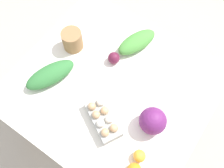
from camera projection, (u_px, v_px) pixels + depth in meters
ground_plane at (112, 122)px, 2.16m from camera, size 8.00×8.00×0.00m
dining_table at (112, 92)px, 1.56m from camera, size 1.13×1.04×0.76m
cabbage_purple at (153, 121)px, 1.30m from camera, size 0.15×0.15×0.15m
egg_carton at (103, 119)px, 1.34m from camera, size 0.28×0.22×0.09m
paper_bag at (72, 40)px, 1.53m from camera, size 0.12×0.12×0.13m
greens_bunch_dandelion at (137, 42)px, 1.55m from camera, size 0.20×0.30×0.09m
greens_bunch_scallion at (50, 75)px, 1.45m from camera, size 0.23×0.33×0.09m
beet_root at (114, 58)px, 1.51m from camera, size 0.07×0.07×0.07m
orange_0 at (139, 156)px, 1.27m from camera, size 0.06×0.06×0.06m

